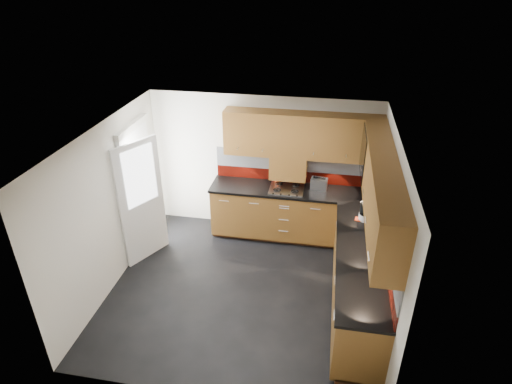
% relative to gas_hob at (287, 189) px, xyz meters
% --- Properties ---
extents(room, '(4.00, 3.80, 2.64)m').
position_rel_gas_hob_xyz_m(room, '(-0.45, -1.47, 0.54)').
color(room, black).
extents(base_cabinets, '(2.70, 3.20, 0.95)m').
position_rel_gas_hob_xyz_m(base_cabinets, '(0.62, -0.75, -0.52)').
color(base_cabinets, brown).
rests_on(base_cabinets, room).
extents(countertop, '(2.72, 3.22, 0.04)m').
position_rel_gas_hob_xyz_m(countertop, '(0.60, -0.77, -0.03)').
color(countertop, black).
rests_on(countertop, base_cabinets).
extents(backsplash, '(2.70, 3.20, 0.54)m').
position_rel_gas_hob_xyz_m(backsplash, '(0.83, -0.54, 0.26)').
color(backsplash, '#661109').
rests_on(backsplash, countertop).
extents(upper_cabinets, '(2.50, 3.20, 0.72)m').
position_rel_gas_hob_xyz_m(upper_cabinets, '(0.78, -0.69, 0.88)').
color(upper_cabinets, brown).
rests_on(upper_cabinets, room).
extents(extractor_hood, '(0.60, 0.33, 0.40)m').
position_rel_gas_hob_xyz_m(extractor_hood, '(-0.00, 0.17, 0.33)').
color(extractor_hood, brown).
rests_on(extractor_hood, room).
extents(glass_cabinet, '(0.32, 0.80, 0.66)m').
position_rel_gas_hob_xyz_m(glass_cabinet, '(1.26, -0.40, 0.91)').
color(glass_cabinet, black).
rests_on(glass_cabinet, room).
extents(back_door, '(0.42, 1.19, 2.04)m').
position_rel_gas_hob_xyz_m(back_door, '(-2.23, -0.72, 0.08)').
color(back_door, white).
rests_on(back_door, room).
extents(gas_hob, '(0.56, 0.49, 0.04)m').
position_rel_gas_hob_xyz_m(gas_hob, '(0.00, 0.00, 0.00)').
color(gas_hob, silver).
rests_on(gas_hob, countertop).
extents(utensil_pot, '(0.13, 0.13, 0.45)m').
position_rel_gas_hob_xyz_m(utensil_pot, '(-0.17, 0.24, 0.08)').
color(utensil_pot, '#E84615').
rests_on(utensil_pot, countertop).
extents(toaster, '(0.28, 0.19, 0.19)m').
position_rel_gas_hob_xyz_m(toaster, '(0.52, 0.12, 0.08)').
color(toaster, silver).
rests_on(toaster, countertop).
extents(food_processor, '(0.18, 0.18, 0.30)m').
position_rel_gas_hob_xyz_m(food_processor, '(1.23, -0.73, 0.12)').
color(food_processor, white).
rests_on(food_processor, countertop).
extents(paper_towel, '(0.13, 0.13, 0.23)m').
position_rel_gas_hob_xyz_m(paper_towel, '(1.20, -0.62, 0.10)').
color(paper_towel, white).
rests_on(paper_towel, countertop).
extents(orange_cloth, '(0.14, 0.13, 0.01)m').
position_rel_gas_hob_xyz_m(orange_cloth, '(1.15, -0.74, -0.01)').
color(orange_cloth, '#ED3F1A').
rests_on(orange_cloth, countertop).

